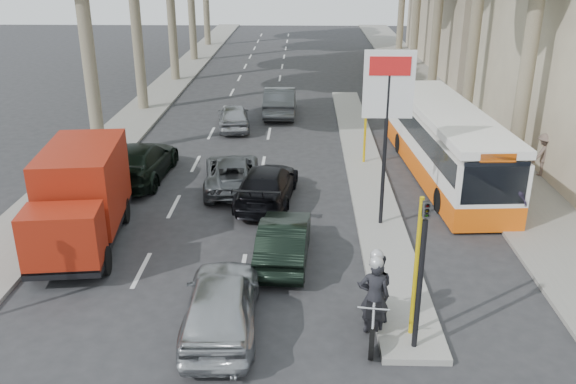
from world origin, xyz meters
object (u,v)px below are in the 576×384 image
red_truck (81,197)px  silver_hatchback (221,303)px  dark_hatchback (284,240)px  motorcycle (375,294)px  city_bus (446,141)px

red_truck → silver_hatchback: bearing=-50.0°
silver_hatchback → red_truck: bearing=-45.4°
dark_hatchback → motorcycle: motorcycle is taller
silver_hatchback → city_bus: 12.76m
motorcycle → dark_hatchback: bearing=131.1°
city_bus → motorcycle: 10.99m
silver_hatchback → motorcycle: size_ratio=1.75×
city_bus → motorcycle: city_bus is taller
silver_hatchback → dark_hatchback: silver_hatchback is taller
red_truck → motorcycle: (8.19, -4.24, -0.60)m
city_bus → motorcycle: bearing=-113.9°
city_bus → motorcycle: size_ratio=4.43×
silver_hatchback → red_truck: (-4.66, 4.37, 0.81)m
silver_hatchback → motorcycle: motorcycle is taller
red_truck → motorcycle: bearing=-34.3°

